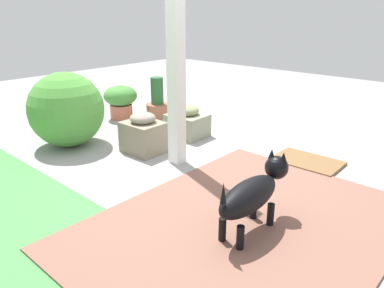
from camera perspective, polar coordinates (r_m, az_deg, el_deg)
ground_plane at (r=3.62m, az=-0.77°, el=-3.65°), size 12.00×12.00×0.00m
brick_path at (r=2.74m, az=8.08°, el=-12.15°), size 1.80×2.40×0.02m
porch_pillar at (r=3.47m, az=-2.55°, el=17.05°), size 0.13×0.13×2.55m
stone_planter_nearest at (r=4.47m, az=-0.76°, el=3.30°), size 0.47×0.39×0.38m
stone_planter_near at (r=3.99m, az=-7.43°, el=1.50°), size 0.42×0.35×0.44m
round_shrub at (r=4.32m, az=-18.65°, el=4.99°), size 0.82×0.82×0.82m
terracotta_pot_tall at (r=5.15m, az=-5.29°, el=5.95°), size 0.31×0.31×0.59m
terracotta_pot_broad at (r=5.29m, az=-10.86°, el=6.71°), size 0.46×0.46×0.46m
dog at (r=2.55m, az=9.34°, el=-7.35°), size 0.21×0.75×0.51m
doormat at (r=3.90m, az=17.20°, el=-2.59°), size 0.65×0.45×0.03m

